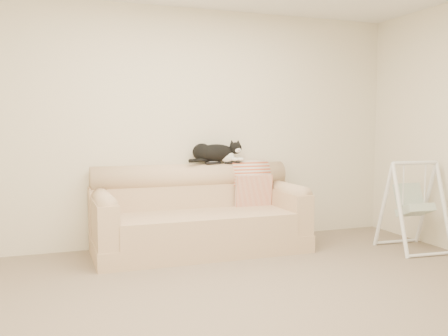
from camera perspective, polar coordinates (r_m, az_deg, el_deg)
name	(u,v)px	position (r m, az deg, el deg)	size (l,w,h in m)	color
ground_plane	(260,300)	(3.92, 4.12, -14.80)	(5.00, 5.00, 0.00)	#6F5E4B
room_shell	(261,97)	(3.70, 4.27, 8.06)	(5.04, 4.04, 2.60)	beige
sofa	(198,217)	(5.30, -2.94, -5.64)	(2.20, 0.93, 0.90)	tan
remote_a	(213,163)	(5.51, -1.25, 0.63)	(0.19, 0.08, 0.03)	black
remote_b	(232,162)	(5.57, 0.95, 0.66)	(0.18, 0.09, 0.02)	black
tuxedo_cat	(216,153)	(5.54, -0.96, 1.77)	(0.65, 0.26, 0.26)	black
throw_blanket	(249,178)	(5.68, 2.85, -1.11)	(0.43, 0.38, 0.58)	#C54B26
baby_swing	(413,205)	(5.66, 20.80, -4.02)	(0.62, 0.65, 0.95)	white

